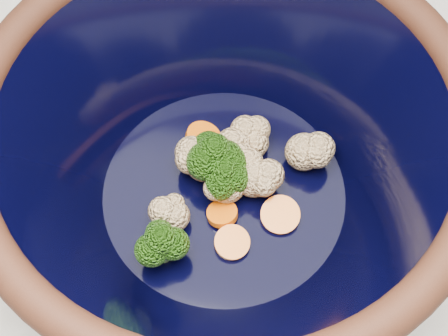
% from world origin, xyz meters
% --- Properties ---
extents(mixing_bowl, '(0.47, 0.47, 0.17)m').
position_xyz_m(mixing_bowl, '(-0.07, -0.01, 0.99)').
color(mixing_bowl, black).
rests_on(mixing_bowl, counter).
extents(vegetable_pile, '(0.14, 0.15, 0.05)m').
position_xyz_m(vegetable_pile, '(-0.07, -0.01, 0.96)').
color(vegetable_pile, '#608442').
rests_on(vegetable_pile, mixing_bowl).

